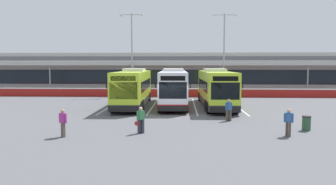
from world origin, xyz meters
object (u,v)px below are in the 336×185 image
lamp_post_centre (224,49)px  coach_bus_leftmost (133,88)px  pedestrian_with_handbag (141,119)px  pedestrian_in_dark_coat (229,109)px  coach_bus_left_centre (173,88)px  pedestrian_near_bin (63,122)px  pedestrian_child (289,122)px  lamp_post_west (132,49)px  coach_bus_centre (216,89)px  litter_bin (306,123)px

lamp_post_centre → coach_bus_leftmost: bearing=-131.9°
pedestrian_with_handbag → pedestrian_in_dark_coat: same height
coach_bus_left_centre → pedestrian_near_bin: bearing=-112.7°
pedestrian_with_handbag → pedestrian_child: bearing=-2.8°
pedestrian_in_dark_coat → pedestrian_child: same height
lamp_post_west → lamp_post_centre: 12.48m
coach_bus_centre → pedestrian_in_dark_coat: 8.12m
lamp_post_centre → litter_bin: size_ratio=11.83×
pedestrian_with_handbag → pedestrian_child: size_ratio=1.00×
coach_bus_leftmost → pedestrian_in_dark_coat: (8.37, -8.05, -0.91)m
pedestrian_with_handbag → litter_bin: (10.41, 1.29, -0.39)m
coach_bus_centre → litter_bin: coach_bus_centre is taller
pedestrian_near_bin → litter_bin: size_ratio=1.74×
coach_bus_centre → pedestrian_near_bin: (-10.19, -13.70, -0.91)m
pedestrian_with_handbag → coach_bus_left_centre: bearing=82.9°
pedestrian_near_bin → litter_bin: (14.74, 2.48, -0.41)m
coach_bus_centre → pedestrian_with_handbag: size_ratio=7.53×
coach_bus_leftmost → pedestrian_with_handbag: (2.40, -12.50, -0.93)m
pedestrian_with_handbag → lamp_post_west: lamp_post_west is taller
pedestrian_in_dark_coat → pedestrian_near_bin: bearing=-151.3°
pedestrian_near_bin → litter_bin: pedestrian_near_bin is taller
coach_bus_leftmost → lamp_post_centre: bearing=48.1°
lamp_post_west → pedestrian_in_dark_coat: bearing=-61.9°
pedestrian_with_handbag → pedestrian_child: 8.71m
coach_bus_centre → pedestrian_in_dark_coat: (0.12, -8.06, -0.91)m
lamp_post_west → coach_bus_left_centre: bearing=-60.8°
coach_bus_centre → lamp_post_centre: lamp_post_centre is taller
coach_bus_left_centre → pedestrian_with_handbag: size_ratio=7.53×
pedestrian_with_handbag → lamp_post_centre: 26.20m
coach_bus_leftmost → litter_bin: size_ratio=13.12×
lamp_post_centre → litter_bin: (2.24, -23.00, -5.82)m
litter_bin → pedestrian_near_bin: bearing=-170.5°
coach_bus_left_centre → pedestrian_near_bin: coach_bus_left_centre is taller
pedestrian_near_bin → coach_bus_left_centre: bearing=67.3°
coach_bus_centre → lamp_post_west: (-10.14, 11.12, 4.50)m
pedestrian_near_bin → lamp_post_centre: size_ratio=0.15×
coach_bus_leftmost → litter_bin: bearing=-41.2°
coach_bus_left_centre → pedestrian_in_dark_coat: 9.67m
pedestrian_with_handbag → pedestrian_in_dark_coat: size_ratio=1.00×
pedestrian_in_dark_coat → pedestrian_with_handbag: bearing=-143.3°
coach_bus_left_centre → lamp_post_west: (-5.91, 10.60, 4.50)m
pedestrian_child → litter_bin: 2.46m
pedestrian_child → lamp_post_west: bearing=118.4°
coach_bus_leftmost → lamp_post_west: (-1.89, 11.13, 4.50)m
coach_bus_leftmost → lamp_post_west: bearing=99.6°
lamp_post_west → pedestrian_child: bearing=-61.6°
pedestrian_child → litter_bin: (1.71, 1.72, -0.41)m
coach_bus_left_centre → litter_bin: (8.79, -11.74, -1.32)m
coach_bus_centre → pedestrian_near_bin: bearing=-126.6°
coach_bus_left_centre → pedestrian_child: 15.24m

